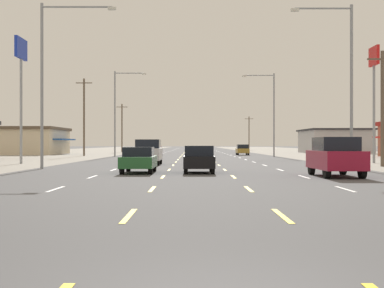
# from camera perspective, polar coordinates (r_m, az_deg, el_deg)

# --- Properties ---
(ground_plane) EXTENTS (572.00, 572.00, 0.00)m
(ground_plane) POSITION_cam_1_polar(r_m,az_deg,el_deg) (71.81, 0.30, -1.29)
(ground_plane) COLOR #4C4C4F
(lot_apron_left) EXTENTS (28.00, 440.00, 0.01)m
(lot_apron_left) POSITION_cam_1_polar(r_m,az_deg,el_deg) (75.86, -18.75, -1.22)
(lot_apron_left) COLOR gray
(lot_apron_left) RESTS_ON ground
(lane_markings) EXTENTS (10.64, 227.60, 0.01)m
(lane_markings) POSITION_cam_1_polar(r_m,az_deg,el_deg) (110.31, 0.21, -0.83)
(lane_markings) COLOR white
(lane_markings) RESTS_ON ground
(suv_far_right_nearest) EXTENTS (1.98, 4.90, 1.98)m
(suv_far_right_nearest) POSITION_cam_1_polar(r_m,az_deg,el_deg) (29.10, 14.42, -1.20)
(suv_far_right_nearest) COLOR maroon
(suv_far_right_nearest) RESTS_ON ground
(sedan_inner_left_near) EXTENTS (1.80, 4.50, 1.46)m
(sedan_inner_left_near) POSITION_cam_1_polar(r_m,az_deg,el_deg) (31.83, -5.38, -1.58)
(sedan_inner_left_near) COLOR #235B2D
(sedan_inner_left_near) RESTS_ON ground
(hatchback_center_turn_mid) EXTENTS (1.72, 3.90, 1.54)m
(hatchback_center_turn_mid) POSITION_cam_1_polar(r_m,az_deg,el_deg) (31.73, 0.76, -1.54)
(hatchback_center_turn_mid) COLOR black
(hatchback_center_turn_mid) RESTS_ON ground
(suv_inner_left_midfar) EXTENTS (1.98, 4.90, 1.98)m
(suv_inner_left_midfar) POSITION_cam_1_polar(r_m,az_deg,el_deg) (44.05, -4.40, -0.78)
(suv_inner_left_midfar) COLOR silver
(suv_inner_left_midfar) RESTS_ON ground
(sedan_far_left_far) EXTENTS (1.80, 4.50, 1.46)m
(sedan_far_left_far) POSITION_cam_1_polar(r_m,az_deg,el_deg) (75.60, -4.91, -0.65)
(sedan_far_left_far) COLOR #235B2D
(sedan_far_left_far) RESTS_ON ground
(hatchback_far_right_farther) EXTENTS (1.72, 3.90, 1.54)m
(hatchback_far_right_farther) POSITION_cam_1_polar(r_m,az_deg,el_deg) (81.68, 5.20, -0.58)
(hatchback_far_right_farther) COLOR #B28C33
(hatchback_far_right_farther) RESTS_ON ground
(suv_far_left_farthest) EXTENTS (1.98, 4.90, 1.98)m
(suv_far_left_farthest) POSITION_cam_1_polar(r_m,az_deg,el_deg) (99.30, -3.72, -0.33)
(suv_far_left_farthest) COLOR red
(suv_far_left_farthest) RESTS_ON ground
(storefront_left_row_2) EXTENTS (13.90, 14.35, 4.20)m
(storefront_left_row_2) POSITION_cam_1_polar(r_m,az_deg,el_deg) (91.54, -16.91, 0.32)
(storefront_left_row_2) COLOR beige
(storefront_left_row_2) RESTS_ON ground
(storefront_right_row_2) EXTENTS (10.81, 15.04, 4.26)m
(storefront_right_row_2) POSITION_cam_1_polar(r_m,az_deg,el_deg) (103.17, 14.30, 0.30)
(storefront_right_row_2) COLOR #B2B2B7
(storefront_right_row_2) RESTS_ON ground
(pole_sign_left_row_1) EXTENTS (0.24, 2.78, 10.34)m
(pole_sign_left_row_1) POSITION_cam_1_polar(r_m,az_deg,el_deg) (48.61, -16.94, 7.65)
(pole_sign_left_row_1) COLOR gray
(pole_sign_left_row_1) RESTS_ON ground
(pole_sign_right_row_1) EXTENTS (0.24, 2.21, 9.92)m
(pole_sign_right_row_1) POSITION_cam_1_polar(r_m,az_deg,el_deg) (50.44, 18.06, 6.72)
(pole_sign_right_row_1) COLOR gray
(pole_sign_right_row_1) RESTS_ON ground
(streetlight_left_row_0) EXTENTS (4.95, 0.26, 10.87)m
(streetlight_left_row_0) POSITION_cam_1_polar(r_m,az_deg,el_deg) (38.15, -14.23, 7.06)
(streetlight_left_row_0) COLOR gray
(streetlight_left_row_0) RESTS_ON ground
(streetlight_right_row_0) EXTENTS (4.08, 0.26, 10.77)m
(streetlight_right_row_0) POSITION_cam_1_polar(r_m,az_deg,el_deg) (38.32, 15.42, 6.80)
(streetlight_right_row_0) COLOR gray
(streetlight_right_row_0) RESTS_ON ground
(streetlight_left_row_1) EXTENTS (4.12, 0.26, 10.91)m
(streetlight_left_row_1) POSITION_cam_1_polar(r_m,az_deg,el_deg) (72.15, -7.51, 3.68)
(streetlight_left_row_1) COLOR gray
(streetlight_left_row_1) RESTS_ON ground
(streetlight_right_row_1) EXTENTS (4.15, 0.26, 10.62)m
(streetlight_right_row_1) POSITION_cam_1_polar(r_m,az_deg,el_deg) (72.22, 8.08, 3.56)
(streetlight_right_row_1) COLOR gray
(streetlight_right_row_1) RESTS_ON ground
(utility_pole_right_row_0) EXTENTS (2.20, 0.26, 8.38)m
(utility_pole_right_row_0) POSITION_cam_1_polar(r_m,az_deg,el_deg) (42.89, 18.84, 3.67)
(utility_pole_right_row_0) COLOR brown
(utility_pole_right_row_0) RESTS_ON ground
(utility_pole_left_row_1) EXTENTS (2.20, 0.26, 10.50)m
(utility_pole_left_row_1) POSITION_cam_1_polar(r_m,az_deg,el_deg) (77.44, -10.87, 2.84)
(utility_pole_left_row_1) COLOR brown
(utility_pole_left_row_1) RESTS_ON ground
(utility_pole_left_row_2) EXTENTS (2.20, 0.26, 9.48)m
(utility_pole_left_row_2) POSITION_cam_1_polar(r_m,az_deg,el_deg) (111.15, -7.09, 1.72)
(utility_pole_left_row_2) COLOR brown
(utility_pole_left_row_2) RESTS_ON ground
(utility_pole_right_row_3) EXTENTS (2.20, 0.26, 8.69)m
(utility_pole_right_row_3) POSITION_cam_1_polar(r_m,az_deg,el_deg) (145.44, 5.87, 1.17)
(utility_pole_right_row_3) COLOR brown
(utility_pole_right_row_3) RESTS_ON ground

